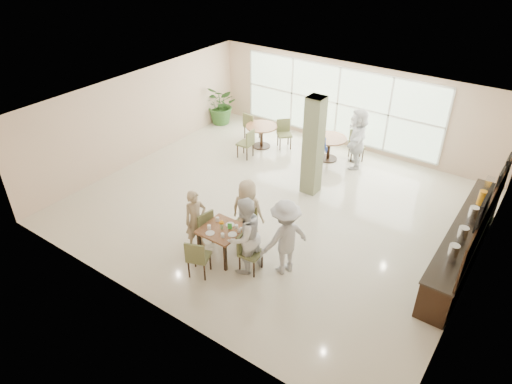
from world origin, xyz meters
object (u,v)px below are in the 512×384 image
Objects in this scene: teen_far at (247,211)px; teen_right at (245,236)px; buffet_counter at (465,241)px; teen_standing at (285,238)px; round_table_left at (262,131)px; teen_left at (196,220)px; adult_a at (315,144)px; adult_b at (357,138)px; round_table_right at (329,143)px; potted_plant at (222,105)px; main_table at (222,232)px; adult_standing at (310,120)px.

teen_far is 1.07m from teen_right.
buffet_counter is 4.07m from teen_standing.
round_table_left is 5.59m from teen_left.
adult_a is 1.36m from adult_b.
teen_far is at bearing -85.88° from round_table_right.
potted_plant is at bearing 162.16° from buffet_counter.
adult_standing is (-1.27, 6.28, 0.22)m from main_table.
teen_far reaches higher than potted_plant.
teen_left is at bearing -149.89° from buffet_counter.
teen_standing is (1.66, -5.31, 0.33)m from round_table_right.
teen_left is 0.84× the size of teen_standing.
round_table_right is 0.61× the size of teen_standing.
buffet_counter reaches higher than teen_right.
buffet_counter reaches higher than teen_standing.
potted_plant is at bearing -127.45° from teen_right.
buffet_counter is at bearing 32.27° from adult_b.
potted_plant is 0.83× the size of adult_standing.
adult_standing is (-2.70, 5.90, -0.02)m from teen_standing.
round_table_right is 5.50m from buffet_counter.
adult_standing is (-0.57, 6.36, 0.12)m from teen_left.
adult_standing is (-1.97, 6.36, -0.04)m from teen_right.
adult_a reaches higher than round_table_right.
adult_b is (-0.78, 5.39, 0.04)m from teen_standing.
buffet_counter is at bearing 154.51° from teen_standing.
adult_b is at bearing -146.81° from teen_standing.
adult_a reaches higher than teen_standing.
round_table_left is 0.69× the size of teen_left.
adult_standing is (1.23, 1.07, 0.31)m from round_table_left.
adult_b reaches higher than potted_plant.
round_table_right is 1.23m from adult_standing.
teen_far reaches higher than round_table_left.
buffet_counter is 2.58× the size of teen_right.
potted_plant is 5.44m from adult_b.
round_table_right is (2.27, 0.48, 0.01)m from round_table_left.
round_table_right is at bearing -160.47° from teen_right.
round_table_left is (-2.50, 5.21, -0.09)m from main_table.
round_table_right is 5.79m from teen_left.
teen_standing is at bearing 14.84° from main_table.
buffet_counter reaches higher than main_table.
potted_plant is 4.73m from adult_a.
round_table_left is 0.58× the size of teen_standing.
teen_far is at bearing -28.15° from adult_b.
adult_b reaches higher than round_table_right.
teen_right is 6.66m from adult_standing.
adult_a is at bearing -158.67° from teen_right.
round_table_right is 4.89m from teen_far.
main_table is 0.50× the size of teen_standing.
buffet_counter is (4.55, 2.96, -0.10)m from main_table.
round_table_right is 0.60× the size of teen_right.
teen_right is (0.58, -0.90, 0.09)m from teen_far.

